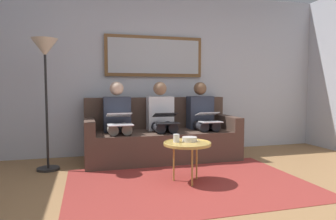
# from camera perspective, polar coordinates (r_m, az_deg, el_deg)

# --- Properties ---
(wall_rear) EXTENTS (6.00, 0.12, 2.60)m
(wall_rear) POSITION_cam_1_polar(r_m,az_deg,el_deg) (4.92, -2.81, 7.13)
(wall_rear) COLOR #B7BCC6
(wall_rear) RESTS_ON ground_plane
(area_rug) EXTENTS (2.60, 1.80, 0.01)m
(area_rug) POSITION_cam_1_polar(r_m,az_deg,el_deg) (3.39, 3.94, -13.69)
(area_rug) COLOR maroon
(area_rug) RESTS_ON ground_plane
(couch) EXTENTS (2.20, 0.90, 0.90)m
(couch) POSITION_cam_1_polar(r_m,az_deg,el_deg) (4.51, -1.42, -5.21)
(couch) COLOR #4C382D
(couch) RESTS_ON ground_plane
(framed_mirror) EXTENTS (1.57, 0.05, 0.64)m
(framed_mirror) POSITION_cam_1_polar(r_m,az_deg,el_deg) (4.85, -2.58, 10.14)
(framed_mirror) COLOR brown
(coffee_table) EXTENTS (0.53, 0.53, 0.45)m
(coffee_table) POSITION_cam_1_polar(r_m,az_deg,el_deg) (3.34, 3.77, -6.49)
(coffee_table) COLOR tan
(coffee_table) RESTS_ON ground_plane
(cup) EXTENTS (0.07, 0.07, 0.09)m
(cup) POSITION_cam_1_polar(r_m,az_deg,el_deg) (3.36, 1.59, -5.36)
(cup) COLOR silver
(cup) RESTS_ON coffee_table
(bowl) EXTENTS (0.17, 0.17, 0.05)m
(bowl) POSITION_cam_1_polar(r_m,az_deg,el_deg) (3.42, 4.12, -5.54)
(bowl) COLOR beige
(bowl) RESTS_ON coffee_table
(person_left) EXTENTS (0.38, 0.58, 1.14)m
(person_left) POSITION_cam_1_polar(r_m,az_deg,el_deg) (4.60, 6.54, -1.30)
(person_left) COLOR #2D3342
(person_left) RESTS_ON couch
(laptop_silver) EXTENTS (0.31, 0.33, 0.14)m
(laptop_silver) POSITION_cam_1_polar(r_m,az_deg,el_deg) (4.37, 7.76, -1.38)
(laptop_silver) COLOR silver
(person_middle) EXTENTS (0.38, 0.58, 1.14)m
(person_middle) POSITION_cam_1_polar(r_m,az_deg,el_deg) (4.40, -1.21, -1.52)
(person_middle) COLOR silver
(person_middle) RESTS_ON couch
(laptop_black) EXTENTS (0.32, 0.33, 0.15)m
(laptop_black) POSITION_cam_1_polar(r_m,az_deg,el_deg) (4.16, -0.38, -1.63)
(laptop_black) COLOR black
(person_right) EXTENTS (0.38, 0.58, 1.14)m
(person_right) POSITION_cam_1_polar(r_m,az_deg,el_deg) (4.29, -9.53, -1.72)
(person_right) COLOR #2D3342
(person_right) RESTS_ON couch
(laptop_white) EXTENTS (0.33, 0.37, 0.16)m
(laptop_white) POSITION_cam_1_polar(r_m,az_deg,el_deg) (4.05, -9.19, -1.73)
(laptop_white) COLOR white
(standing_lamp) EXTENTS (0.32, 0.32, 1.66)m
(standing_lamp) POSITION_cam_1_polar(r_m,az_deg,el_deg) (4.09, -22.30, 8.45)
(standing_lamp) COLOR black
(standing_lamp) RESTS_ON ground_plane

